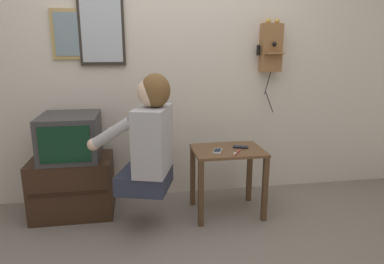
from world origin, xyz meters
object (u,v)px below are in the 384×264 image
Objects in this scene: television at (71,137)px; framed_picture at (76,34)px; wall_phone_antique at (271,48)px; cell_phone_spare at (241,147)px; cell_phone_held at (218,151)px; person at (149,137)px; wall_mirror at (102,29)px; toothbrush at (237,153)px.

television is 0.84m from framed_picture.
framed_picture is at bearing 74.64° from television.
wall_phone_antique is 6.05× the size of cell_phone_spare.
television is 3.58× the size of cell_phone_spare.
cell_phone_held is at bearing -25.17° from framed_picture.
wall_mirror is at bearing 47.68° from person.
toothbrush is (0.67, 0.00, -0.15)m from person.
wall_phone_antique reaches higher than television.
television is at bearing 17.27° from toothbrush.
cell_phone_spare is at bearing -21.65° from wall_mirror.
wall_mirror is 4.27× the size of toothbrush.
person is 1.40m from wall_phone_antique.
person is 1.04× the size of wall_phone_antique.
person reaches higher than cell_phone_held.
person is 6.30× the size of cell_phone_spare.
wall_phone_antique is 5.99× the size of toothbrush.
cell_phone_spare is (1.30, -0.44, -0.90)m from framed_picture.
wall_mirror is at bearing 2.33° from toothbrush.
television is 3.54× the size of toothbrush.
cell_phone_spare is at bearing -61.27° from person.
toothbrush is (-0.45, -0.54, -0.79)m from wall_phone_antique.
cell_phone_held is (1.15, -0.27, -0.10)m from television.
cell_phone_spare is (0.75, 0.15, -0.15)m from person.
wall_phone_antique is 6.07× the size of cell_phone_held.
framed_picture is at bearing 6.62° from toothbrush.
cell_phone_held is (0.88, -0.51, -0.94)m from wall_mirror.
cell_phone_held is at bearing -13.14° from television.
person is 6.31× the size of cell_phone_held.
television is at bearing 104.03° from cell_phone_spare.
cell_phone_held is at bearing -64.58° from person.
wall_mirror is (-0.34, 0.58, 0.79)m from person.
television reaches higher than cell_phone_spare.
wall_phone_antique is 2.08× the size of framed_picture.
wall_mirror is at bearing 40.93° from television.
person is 1.04m from wall_mirror.
person is 0.69m from toothbrush.
framed_picture is 2.88× the size of toothbrush.
person is 2.16× the size of framed_picture.
framed_picture is at bearing 60.45° from person.
person is 1.10m from framed_picture.
cell_phone_spare is 0.99× the size of toothbrush.
person reaches higher than television.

